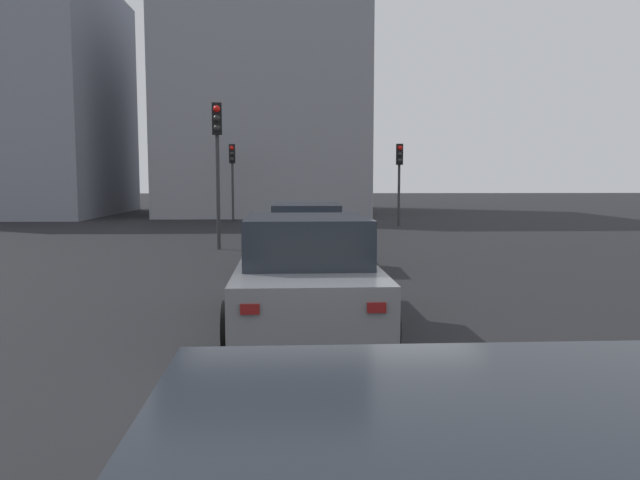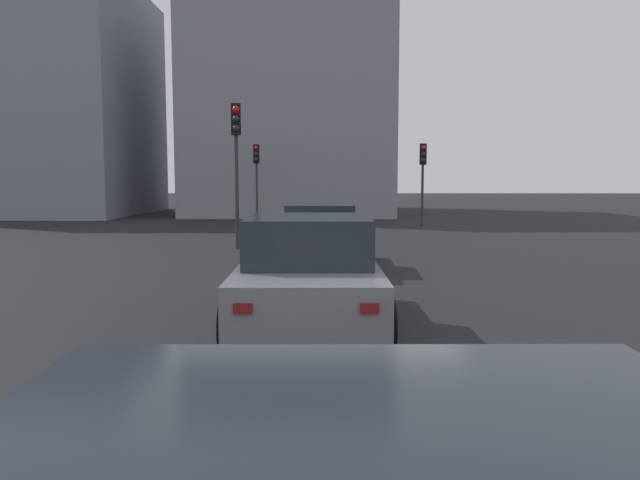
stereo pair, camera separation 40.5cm
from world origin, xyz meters
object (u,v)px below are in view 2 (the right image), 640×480
(traffic_light_near_left, at_px, (423,167))
(traffic_light_near_right, at_px, (236,145))
(car_grey_second, at_px, (309,274))
(traffic_light_far_left, at_px, (256,166))
(car_silver_lead, at_px, (322,237))

(traffic_light_near_left, xyz_separation_m, traffic_light_near_right, (-8.78, 6.74, 0.46))
(traffic_light_near_left, height_order, traffic_light_near_right, traffic_light_near_right)
(car_grey_second, relative_size, traffic_light_near_right, 1.05)
(car_grey_second, bearing_deg, traffic_light_near_left, -14.37)
(traffic_light_near_left, bearing_deg, traffic_light_far_left, -110.20)
(car_grey_second, xyz_separation_m, traffic_light_near_left, (18.33, -4.36, 1.81))
(car_grey_second, xyz_separation_m, traffic_light_near_right, (9.56, 2.38, 2.27))
(traffic_light_near_left, xyz_separation_m, traffic_light_far_left, (2.88, 7.49, 0.09))
(traffic_light_near_right, relative_size, traffic_light_far_left, 1.15)
(car_silver_lead, relative_size, car_grey_second, 0.93)
(car_silver_lead, distance_m, car_grey_second, 5.83)
(car_silver_lead, height_order, traffic_light_near_left, traffic_light_near_left)
(car_grey_second, relative_size, traffic_light_near_left, 1.24)
(traffic_light_near_left, bearing_deg, car_silver_lead, -17.89)
(car_silver_lead, height_order, traffic_light_far_left, traffic_light_far_left)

